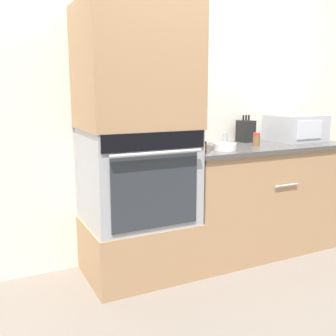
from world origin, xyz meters
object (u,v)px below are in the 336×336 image
at_px(bowl, 225,147).
at_px(condiment_jar_mid, 225,138).
at_px(condiment_jar_near, 256,139).
at_px(condiment_jar_far, 204,146).
at_px(knife_block, 246,131).
at_px(wall_oven, 138,175).
at_px(microwave, 296,128).

height_order(bowl, condiment_jar_mid, condiment_jar_mid).
relative_size(condiment_jar_near, condiment_jar_far, 1.50).
height_order(condiment_jar_near, condiment_jar_mid, condiment_jar_near).
bearing_deg(condiment_jar_near, knife_block, 71.94).
distance_m(wall_oven, bowl, 0.68).
xyz_separation_m(bowl, condiment_jar_near, (0.36, 0.08, 0.03)).
relative_size(wall_oven, condiment_jar_near, 7.07).
relative_size(bowl, condiment_jar_mid, 2.00).
distance_m(condiment_jar_near, condiment_jar_far, 0.52).
bearing_deg(condiment_jar_far, wall_oven, 169.59).
bearing_deg(condiment_jar_far, condiment_jar_near, 5.23).
xyz_separation_m(microwave, condiment_jar_mid, (-0.62, 0.17, -0.07)).
bearing_deg(microwave, bowl, -167.17).
relative_size(knife_block, bowl, 1.35).
xyz_separation_m(microwave, knife_block, (-0.44, 0.13, -0.02)).
bearing_deg(condiment_jar_far, microwave, 9.03).
xyz_separation_m(knife_block, condiment_jar_mid, (-0.18, 0.04, -0.05)).
distance_m(wall_oven, condiment_jar_near, 1.02).
bearing_deg(microwave, condiment_jar_mid, 165.15).
bearing_deg(knife_block, condiment_jar_mid, 168.47).
relative_size(condiment_jar_mid, condiment_jar_far, 1.22).
xyz_separation_m(microwave, condiment_jar_far, (-1.04, -0.17, -0.08)).
distance_m(microwave, knife_block, 0.46).
bearing_deg(condiment_jar_far, knife_block, 26.08).
height_order(wall_oven, condiment_jar_mid, wall_oven).
relative_size(knife_block, condiment_jar_mid, 2.71).
bearing_deg(condiment_jar_mid, condiment_jar_far, -141.62).
bearing_deg(condiment_jar_mid, knife_block, -11.53).
bearing_deg(microwave, knife_block, 163.81).
distance_m(wall_oven, knife_block, 1.13).
height_order(condiment_jar_near, condiment_jar_far, condiment_jar_near).
height_order(knife_block, condiment_jar_far, knife_block).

